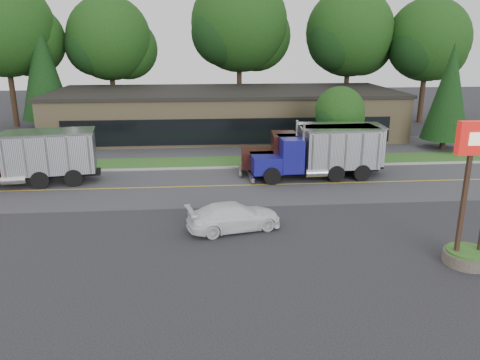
% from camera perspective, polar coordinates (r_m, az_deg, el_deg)
% --- Properties ---
extents(ground, '(140.00, 140.00, 0.00)m').
position_cam_1_polar(ground, '(21.22, -3.47, -8.10)').
color(ground, '#38383E').
rests_on(ground, ground).
extents(road, '(60.00, 8.00, 0.02)m').
position_cam_1_polar(road, '(29.63, -3.89, -0.77)').
color(road, '#4D4D51').
rests_on(road, ground).
extents(center_line, '(60.00, 0.12, 0.01)m').
position_cam_1_polar(center_line, '(29.63, -3.89, -0.77)').
color(center_line, gold).
rests_on(center_line, ground).
extents(curb, '(60.00, 0.30, 0.12)m').
position_cam_1_polar(curb, '(33.66, -4.01, 1.37)').
color(curb, '#9E9E99').
rests_on(curb, ground).
extents(grass_verge, '(60.00, 3.40, 0.03)m').
position_cam_1_polar(grass_verge, '(35.40, -4.06, 2.14)').
color(grass_verge, '#2D6322').
rests_on(grass_verge, ground).
extents(far_parking, '(60.00, 7.00, 0.02)m').
position_cam_1_polar(far_parking, '(40.26, -4.16, 3.93)').
color(far_parking, '#4D4D51').
rests_on(far_parking, ground).
extents(strip_mall, '(32.00, 12.00, 4.00)m').
position_cam_1_polar(strip_mall, '(45.84, -1.78, 8.09)').
color(strip_mall, '#927E59').
rests_on(strip_mall, ground).
extents(bilo_sign, '(2.20, 1.90, 5.95)m').
position_cam_1_polar(bilo_sign, '(21.10, 26.53, -4.14)').
color(bilo_sign, '#6B6054').
rests_on(bilo_sign, ground).
extents(tree_far_a, '(10.56, 9.94, 15.06)m').
position_cam_1_polar(tree_far_a, '(54.97, -26.59, 15.82)').
color(tree_far_a, '#382619').
rests_on(tree_far_a, ground).
extents(tree_far_b, '(9.44, 8.89, 13.47)m').
position_cam_1_polar(tree_far_b, '(54.22, -15.45, 15.86)').
color(tree_far_b, '#382619').
rests_on(tree_far_b, ground).
extents(tree_far_c, '(11.09, 10.44, 15.82)m').
position_cam_1_polar(tree_far_c, '(53.59, 0.09, 18.03)').
color(tree_far_c, '#382619').
rests_on(tree_far_c, ground).
extents(tree_far_d, '(10.10, 9.51, 14.41)m').
position_cam_1_polar(tree_far_d, '(54.91, 13.31, 16.64)').
color(tree_far_d, '#382619').
rests_on(tree_far_d, ground).
extents(tree_far_e, '(9.29, 8.74, 13.25)m').
position_cam_1_polar(tree_far_e, '(55.99, 21.99, 15.14)').
color(tree_far_e, '#382619').
rests_on(tree_far_e, ground).
extents(evergreen_left, '(4.91, 4.91, 11.15)m').
position_cam_1_polar(evergreen_left, '(51.77, -22.90, 12.41)').
color(evergreen_left, '#382619').
rests_on(evergreen_left, ground).
extents(evergreen_right, '(3.83, 3.83, 8.71)m').
position_cam_1_polar(evergreen_right, '(42.63, 24.14, 9.78)').
color(evergreen_right, '#382619').
rests_on(evergreen_right, ground).
extents(tree_verge, '(3.93, 3.70, 5.61)m').
position_cam_1_polar(tree_verge, '(36.23, 12.10, 7.91)').
color(tree_verge, '#382619').
rests_on(tree_verge, ground).
extents(dump_truck_red, '(9.76, 3.96, 3.36)m').
position_cam_1_polar(dump_truck_red, '(32.41, -24.40, 2.60)').
color(dump_truck_red, black).
rests_on(dump_truck_red, ground).
extents(dump_truck_blue, '(8.59, 3.00, 3.36)m').
position_cam_1_polar(dump_truck_blue, '(31.47, 9.97, 3.46)').
color(dump_truck_blue, black).
rests_on(dump_truck_blue, ground).
extents(dump_truck_maroon, '(9.81, 3.24, 3.36)m').
position_cam_1_polar(dump_truck_maroon, '(32.46, 9.75, 3.89)').
color(dump_truck_maroon, black).
rests_on(dump_truck_maroon, ground).
extents(rally_car, '(4.92, 2.95, 1.34)m').
position_cam_1_polar(rally_car, '(22.77, -0.74, -4.46)').
color(rally_car, white).
rests_on(rally_car, ground).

